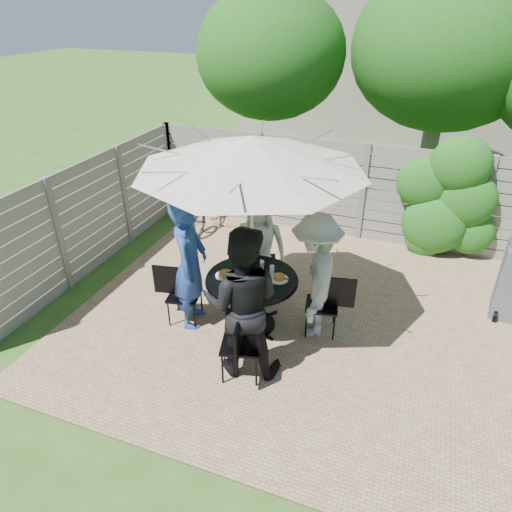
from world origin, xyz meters
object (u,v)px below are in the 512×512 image
at_px(chair_back, 260,272).
at_px(plate_left, 225,274).
at_px(plate_extra, 263,290).
at_px(patio_table, 252,293).
at_px(glass_front, 257,284).
at_px(umbrella, 251,153).
at_px(chair_right, 322,315).
at_px(plate_right, 279,278).
at_px(coffee_cup, 261,266).
at_px(plate_back, 255,262).
at_px(chair_front, 241,356).
at_px(person_front, 242,303).
at_px(plate_front, 248,291).
at_px(glass_left, 231,276).
at_px(person_back, 259,246).
at_px(syrup_jug, 248,270).
at_px(bicycle, 209,202).
at_px(chair_left, 184,305).
at_px(person_left, 190,265).
at_px(person_right, 315,277).
at_px(glass_back, 247,263).
at_px(glass_right, 272,270).

relative_size(chair_back, plate_left, 3.80).
bearing_deg(plate_extra, patio_table, 134.39).
relative_size(patio_table, glass_front, 10.49).
relative_size(umbrella, chair_right, 3.77).
relative_size(plate_right, coffee_cup, 2.17).
distance_m(umbrella, plate_extra, 1.71).
height_order(plate_back, plate_extra, same).
height_order(umbrella, chair_front, umbrella).
bearing_deg(person_front, plate_front, -90.00).
relative_size(plate_left, glass_left, 1.86).
bearing_deg(person_back, syrup_jug, -94.40).
xyz_separation_m(chair_right, plate_extra, (-0.69, -0.47, 0.56)).
height_order(chair_back, bicycle, chair_back).
bearing_deg(chair_left, person_left, 2.46).
distance_m(chair_left, coffee_cup, 1.24).
distance_m(person_right, bicycle, 3.85).
bearing_deg(syrup_jug, glass_front, -48.54).
distance_m(chair_right, plate_left, 1.44).
height_order(glass_front, coffee_cup, glass_front).
bearing_deg(glass_back, bicycle, 125.32).
distance_m(chair_right, coffee_cup, 1.07).
bearing_deg(glass_front, plate_right, 58.92).
xyz_separation_m(chair_back, glass_left, (-0.00, -1.10, 0.57)).
height_order(plate_back, coffee_cup, coffee_cup).
xyz_separation_m(person_front, syrup_jug, (-0.26, 0.84, -0.09)).
relative_size(plate_extra, syrup_jug, 1.50).
bearing_deg(glass_left, plate_left, 147.17).
xyz_separation_m(chair_left, chair_front, (1.16, -0.72, 0.03)).
bearing_deg(bicycle, plate_extra, -59.84).
xyz_separation_m(plate_front, glass_right, (0.14, 0.51, 0.05)).
bearing_deg(plate_front, bicycle, 123.29).
xyz_separation_m(chair_left, plate_front, (1.02, -0.13, 0.56)).
height_order(person_front, glass_right, person_front).
xyz_separation_m(chair_front, glass_back, (-0.39, 1.17, 0.58)).
xyz_separation_m(chair_back, glass_front, (0.39, -1.17, 0.57)).
height_order(person_front, plate_front, person_front).
relative_size(patio_table, plate_extra, 6.12).
relative_size(person_left, glass_front, 13.42).
xyz_separation_m(chair_left, person_right, (1.75, 0.42, 0.62)).
bearing_deg(plate_extra, chair_front, -91.67).
height_order(person_front, plate_back, person_front).
distance_m(person_left, plate_front, 0.91).
xyz_separation_m(person_front, plate_back, (-0.28, 1.16, -0.15)).
bearing_deg(glass_front, glass_back, 125.42).
bearing_deg(person_front, bicycle, -72.30).
bearing_deg(person_left, coffee_cup, -76.69).
distance_m(plate_front, glass_right, 0.53).
distance_m(person_front, coffee_cup, 1.06).
xyz_separation_m(chair_right, plate_front, (-0.86, -0.57, 0.56)).
bearing_deg(umbrella, patio_table, 0.00).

